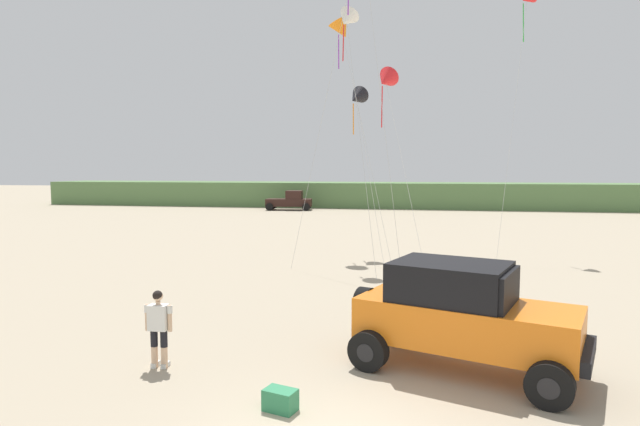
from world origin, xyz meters
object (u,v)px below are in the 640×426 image
person_watching (159,324)px  kite_pink_ribbon (347,20)px  distant_pickup (290,201)px  kite_black_sled (385,80)px  jeep (463,314)px  kite_red_delta (342,29)px  cooler_box (280,400)px  kite_orange_streamer (356,98)px

person_watching → kite_pink_ribbon: 17.32m
distant_pickup → kite_black_sled: kite_black_sled is taller
jeep → kite_black_sled: (-2.53, 13.65, 7.06)m
kite_black_sled → kite_pink_ribbon: bearing=-158.4°
jeep → kite_pink_ribbon: 16.73m
distant_pickup → kite_black_sled: 30.52m
kite_red_delta → kite_black_sled: bearing=-43.1°
person_watching → cooler_box: size_ratio=2.98×
kite_orange_streamer → cooler_box: bearing=-87.5°
kite_black_sled → cooler_box: bearing=-92.6°
distant_pickup → kite_red_delta: bearing=-70.5°
jeep → distant_pickup: size_ratio=1.05×
cooler_box → kite_black_sled: bearing=103.9°
kite_orange_streamer → kite_pink_ribbon: 3.84m
kite_orange_streamer → kite_pink_ribbon: kite_pink_ribbon is taller
jeep → kite_pink_ribbon: bearing=108.1°
jeep → kite_black_sled: bearing=100.5°
person_watching → kite_red_delta: size_ratio=0.14×
jeep → cooler_box: jeep is taller
kite_orange_streamer → kite_pink_ribbon: size_ratio=0.72×
jeep → kite_black_sled: 15.57m
distant_pickup → cooler_box: bearing=-76.4°
kite_black_sled → person_watching: bearing=-104.4°
kite_red_delta → kite_pink_ribbon: 2.98m
distant_pickup → kite_red_delta: 28.63m
cooler_box → kite_orange_streamer: kite_orange_streamer is taller
cooler_box → kite_red_delta: kite_red_delta is taller
kite_red_delta → distant_pickup: bearing=109.5°
person_watching → kite_black_sled: (3.77, 14.71, 7.33)m
kite_black_sled → kite_pink_ribbon: (-1.72, -0.68, 2.62)m
jeep → cooler_box: bearing=-142.3°
person_watching → distant_pickup: size_ratio=0.35×
jeep → kite_red_delta: kite_red_delta is taller
distant_pickup → kite_orange_streamer: size_ratio=0.58×
person_watching → kite_black_sled: 16.86m
kite_red_delta → kite_black_sled: kite_red_delta is taller
person_watching → kite_orange_streamer: kite_orange_streamer is taller
person_watching → kite_pink_ribbon: (2.06, 14.03, 9.95)m
kite_black_sled → distant_pickup: bearing=112.4°
cooler_box → kite_orange_streamer: bearing=109.0°
kite_red_delta → cooler_box: bearing=-84.9°
kite_pink_ribbon → jeep: bearing=-71.9°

